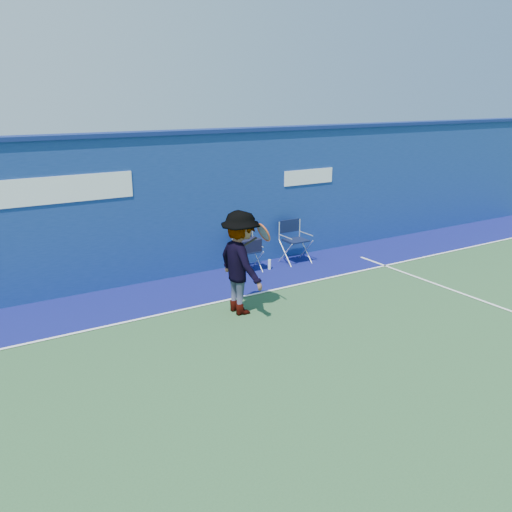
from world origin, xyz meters
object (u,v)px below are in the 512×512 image
water_bottle (270,265)px  directors_chair_left (248,255)px  directors_chair_right (295,250)px  tennis_player (241,263)px

water_bottle → directors_chair_left: bearing=165.7°
directors_chair_right → tennis_player: bearing=-143.0°
directors_chair_left → directors_chair_right: 1.31m
directors_chair_right → water_bottle: size_ratio=4.33×
water_bottle → tennis_player: bearing=-134.6°
directors_chair_right → tennis_player: tennis_player is taller
tennis_player → directors_chair_left: bearing=56.4°
directors_chair_left → directors_chair_right: bearing=0.7°
directors_chair_left → tennis_player: 2.40m
water_bottle → tennis_player: size_ratio=0.12×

